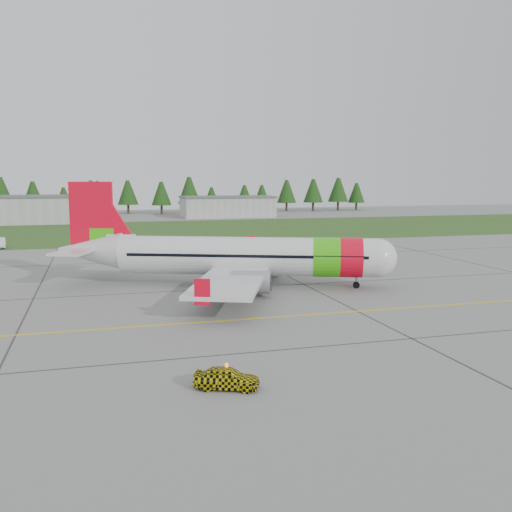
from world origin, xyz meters
name	(u,v)px	position (x,y,z in m)	size (l,w,h in m)	color
ground	(265,351)	(0.00, 0.00, 0.00)	(320.00, 320.00, 0.00)	gray
aircraft	(239,256)	(3.69, 20.93, 2.90)	(31.70, 30.11, 10.05)	silver
follow_me_car	(227,357)	(-3.63, -5.35, 1.64)	(1.32, 1.12, 3.28)	yellow
grass_strip	(145,231)	(0.00, 82.00, 0.01)	(320.00, 50.00, 0.03)	#30561E
taxi_guideline	(234,320)	(0.00, 8.00, 0.01)	(120.00, 0.25, 0.02)	gold
hangar_west	(2,211)	(-30.00, 110.00, 3.00)	(32.00, 14.00, 6.00)	#A8A8A3
hangar_east	(227,207)	(25.00, 118.00, 2.60)	(24.00, 12.00, 5.20)	#A8A8A3
treeline	(128,197)	(0.00, 138.00, 5.00)	(160.00, 8.00, 10.00)	#1C3F14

